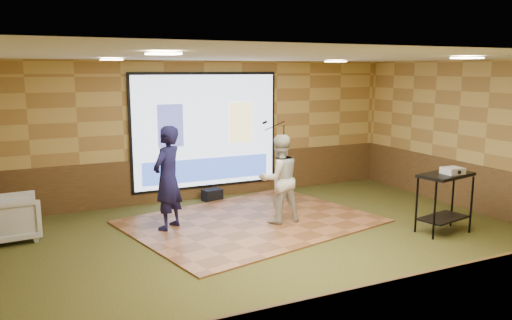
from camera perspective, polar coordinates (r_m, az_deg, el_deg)
name	(u,v)px	position (r m, az deg, el deg)	size (l,w,h in m)	color
ground	(279,246)	(8.16, 2.68, -9.83)	(9.00, 9.00, 0.00)	#2F3C1B
room_shell	(280,117)	(7.70, 2.81, 4.97)	(9.04, 7.04, 3.02)	tan
wainscot_back	(206,176)	(11.11, -5.69, -1.88)	(9.00, 0.04, 0.95)	#4E2D1A
wainscot_front	(446,313)	(5.40, 20.91, -15.98)	(9.00, 0.04, 0.95)	#4E2D1A
wainscot_right	(481,190)	(10.79, 24.29, -3.12)	(0.04, 7.00, 0.95)	#4E2D1A
projector_screen	(206,132)	(10.91, -5.70, 3.22)	(3.32, 0.06, 2.52)	black
downlight_nw	(111,60)	(8.69, -16.20, 10.97)	(0.32, 0.32, 0.02)	beige
downlight_ne	(336,61)	(10.35, 9.09, 11.06)	(0.32, 0.32, 0.02)	beige
downlight_sw	(163,54)	(5.46, -10.56, 11.85)	(0.32, 0.32, 0.02)	beige
downlight_se	(467,58)	(7.84, 22.97, 10.69)	(0.32, 0.32, 0.02)	beige
dance_floor	(251,221)	(9.38, -0.53, -7.03)	(4.28, 3.26, 0.03)	#9D5F39
player_left	(168,178)	(8.84, -10.07, -2.03)	(0.67, 0.44, 1.83)	#15133D
player_right	(279,179)	(9.12, 2.67, -2.16)	(0.79, 0.62, 1.63)	beige
av_table	(445,190)	(9.21, 20.78, -3.27)	(1.00, 0.53, 1.05)	black
projector	(453,171)	(9.15, 21.54, -1.14)	(0.33, 0.27, 0.11)	silver
mic_stand	(281,174)	(11.28, 2.91, -1.57)	(0.67, 0.28, 1.71)	black
banquet_chair	(13,218)	(9.26, -26.03, -6.00)	(0.81, 0.83, 0.76)	gray
duffel_bag	(212,195)	(10.90, -5.03, -4.00)	(0.40, 0.27, 0.25)	black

